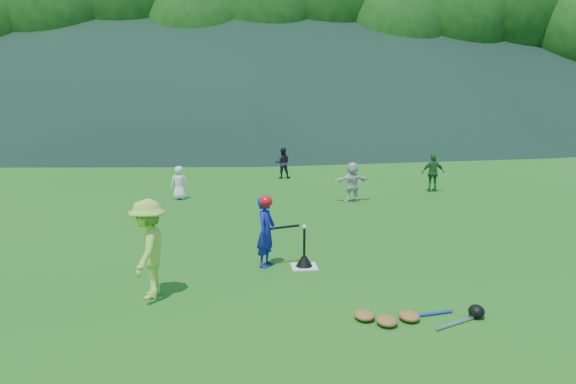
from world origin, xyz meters
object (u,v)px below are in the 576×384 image
object	(u,v)px
fielder_a	(179,183)
equipment_pile	(410,316)
batting_tee	(304,260)
home_plate	(304,267)
adult_coach	(148,249)
fielder_c	(433,173)
fielder_b	(283,163)
fielder_d	(352,182)
batter_child	(266,232)

from	to	relation	value
fielder_a	equipment_pile	bearing A→B (deg)	106.97
batting_tee	equipment_pile	world-z (taller)	batting_tee
home_plate	batting_tee	size ratio (longest dim) A/B	0.66
adult_coach	batting_tee	distance (m)	2.85
fielder_a	equipment_pile	world-z (taller)	fielder_a
fielder_a	fielder_c	world-z (taller)	fielder_c
fielder_c	equipment_pile	world-z (taller)	fielder_c
fielder_b	fielder_a	bearing A→B (deg)	49.63
adult_coach	fielder_c	xyz separation A→B (m)	(7.51, 8.07, -0.17)
fielder_c	fielder_d	distance (m)	3.06
batting_tee	equipment_pile	xyz separation A→B (m)	(1.10, -2.48, -0.06)
home_plate	fielder_c	distance (m)	8.54
home_plate	batting_tee	distance (m)	0.12
fielder_a	adult_coach	bearing A→B (deg)	85.40
fielder_c	batting_tee	bearing A→B (deg)	61.03
batting_tee	fielder_a	bearing A→B (deg)	112.04
home_plate	adult_coach	size ratio (longest dim) A/B	0.30
adult_coach	fielder_c	distance (m)	11.03
adult_coach	equipment_pile	bearing A→B (deg)	77.06
adult_coach	fielder_b	distance (m)	11.65
fielder_b	batting_tee	xyz separation A→B (m)	(-0.68, -10.04, -0.42)
batter_child	fielder_c	world-z (taller)	batter_child
home_plate	fielder_b	distance (m)	10.08
batting_tee	equipment_pile	size ratio (longest dim) A/B	0.38
fielder_b	equipment_pile	distance (m)	12.54
home_plate	fielder_b	size ratio (longest dim) A/B	0.41
fielder_d	home_plate	bearing A→B (deg)	61.61
home_plate	equipment_pile	bearing A→B (deg)	-66.18
fielder_c	equipment_pile	distance (m)	10.18
adult_coach	batting_tee	xyz separation A→B (m)	(2.53, 1.16, -0.63)
home_plate	fielder_b	xyz separation A→B (m)	(0.68, 10.04, 0.54)
fielder_a	batting_tee	bearing A→B (deg)	106.47
batting_tee	batter_child	bearing A→B (deg)	167.43
adult_coach	fielder_d	world-z (taller)	adult_coach
fielder_d	equipment_pile	xyz separation A→B (m)	(-1.08, -8.18, -0.49)
fielder_b	equipment_pile	world-z (taller)	fielder_b
batter_child	fielder_a	size ratio (longest dim) A/B	1.30
equipment_pile	adult_coach	bearing A→B (deg)	159.92
home_plate	fielder_c	size ratio (longest dim) A/B	0.39
home_plate	fielder_c	world-z (taller)	fielder_c
fielder_a	fielder_d	xyz separation A→B (m)	(4.83, -0.88, 0.08)
home_plate	batter_child	distance (m)	0.92
batter_child	fielder_a	xyz separation A→B (m)	(-2.00, 6.42, -0.15)
fielder_a	batting_tee	xyz separation A→B (m)	(2.66, -6.57, -0.35)
fielder_a	batting_tee	world-z (taller)	fielder_a
batter_child	adult_coach	xyz separation A→B (m)	(-1.86, -1.31, 0.13)
fielder_b	batting_tee	size ratio (longest dim) A/B	1.61
home_plate	adult_coach	distance (m)	2.88
fielder_a	fielder_c	distance (m)	7.65
home_plate	fielder_b	world-z (taller)	fielder_b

